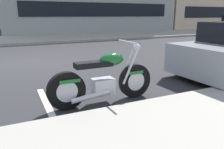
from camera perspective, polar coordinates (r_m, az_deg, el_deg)
ground_plane at (r=8.22m, az=-20.97°, el=2.83°), size 260.00×260.00×0.00m
sidewalk_far_curb at (r=19.90m, az=14.18°, el=10.23°), size 120.00×5.00×0.14m
parking_stall_stripe at (r=4.16m, az=-15.97°, el=-8.15°), size 0.12×2.20×0.01m
parked_motorcycle at (r=4.10m, az=-2.07°, el=-1.44°), size 2.05×0.62×1.13m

